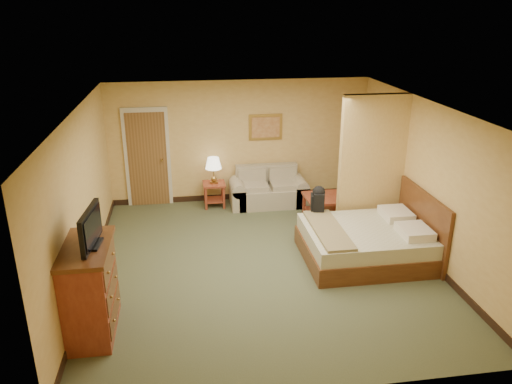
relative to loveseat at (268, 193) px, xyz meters
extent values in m
plane|color=#4B5235|center=(-0.55, -2.57, -0.27)|extent=(6.00, 6.00, 0.00)
plane|color=white|center=(-0.55, -2.57, 2.33)|extent=(6.00, 6.00, 0.00)
cube|color=#DAAE5D|center=(-0.55, 0.43, 1.03)|extent=(5.50, 0.02, 2.60)
cube|color=#DAAE5D|center=(-3.30, -2.57, 1.03)|extent=(0.02, 6.00, 2.60)
cube|color=#DAAE5D|center=(2.20, -2.57, 1.03)|extent=(0.02, 6.00, 2.60)
cube|color=#DAAE5D|center=(1.60, -1.65, 1.03)|extent=(1.20, 0.15, 2.60)
cube|color=beige|center=(-2.50, 0.40, 0.78)|extent=(0.94, 0.06, 2.10)
cube|color=brown|center=(-2.50, 0.38, 0.73)|extent=(0.80, 0.04, 2.00)
cylinder|color=#A37D3C|center=(-2.20, 0.33, 0.73)|extent=(0.04, 0.12, 0.04)
cube|color=black|center=(-0.55, 0.42, -0.21)|extent=(5.50, 0.02, 0.12)
cube|color=tan|center=(0.00, -0.05, -0.07)|extent=(1.34, 0.72, 0.40)
cube|color=tan|center=(0.00, 0.27, 0.34)|extent=(1.34, 0.17, 0.42)
cube|color=tan|center=(-0.67, -0.05, -0.04)|extent=(0.29, 0.72, 0.45)
cube|color=tan|center=(0.67, -0.05, -0.04)|extent=(0.29, 0.72, 0.45)
cube|color=maroon|center=(-1.15, 0.08, 0.23)|extent=(0.47, 0.47, 0.04)
cube|color=maroon|center=(-1.15, 0.08, -0.13)|extent=(0.39, 0.39, 0.03)
cube|color=maroon|center=(-1.34, -0.11, -0.03)|extent=(0.05, 0.05, 0.48)
cube|color=maroon|center=(-0.96, -0.11, -0.03)|extent=(0.05, 0.05, 0.48)
cube|color=maroon|center=(-1.34, 0.27, -0.03)|extent=(0.05, 0.05, 0.48)
cube|color=maroon|center=(-0.96, 0.27, -0.03)|extent=(0.05, 0.05, 0.48)
cylinder|color=#A37D3C|center=(-1.15, 0.08, 0.27)|extent=(0.17, 0.17, 0.04)
cylinder|color=#A37D3C|center=(-1.15, 0.08, 0.48)|extent=(0.02, 0.02, 0.28)
cone|color=white|center=(-1.15, 0.08, 0.69)|extent=(0.34, 0.34, 0.24)
cube|color=maroon|center=(0.96, -0.98, 0.20)|extent=(0.78, 0.78, 0.04)
cube|color=maroon|center=(0.96, -0.98, -0.10)|extent=(0.67, 0.67, 0.03)
cube|color=maroon|center=(0.63, -1.31, -0.04)|extent=(0.05, 0.05, 0.46)
cube|color=maroon|center=(1.29, -0.65, -0.04)|extent=(0.05, 0.05, 0.46)
cube|color=#B78E3F|center=(0.00, 0.41, 1.33)|extent=(0.71, 0.03, 0.56)
cube|color=#AA6034|center=(0.00, 0.39, 1.33)|extent=(0.60, 0.02, 0.44)
cube|color=maroon|center=(-3.02, -4.05, 0.33)|extent=(0.54, 1.09, 1.18)
cube|color=#512812|center=(-3.02, -4.05, 0.95)|extent=(0.61, 1.17, 0.06)
cube|color=black|center=(-2.92, -4.05, 0.99)|extent=(0.23, 0.36, 0.03)
cube|color=black|center=(-2.92, -4.05, 1.22)|extent=(0.14, 0.79, 0.47)
cube|color=#512812|center=(1.20, -2.67, -0.11)|extent=(2.08, 1.66, 0.31)
cube|color=beige|center=(1.20, -2.67, 0.17)|extent=(2.02, 1.60, 0.25)
cube|color=#512812|center=(2.16, -2.67, 0.30)|extent=(0.06, 1.77, 1.14)
cube|color=white|center=(1.85, -3.03, 0.36)|extent=(0.47, 0.57, 0.15)
cube|color=white|center=(1.85, -2.31, 0.36)|extent=(0.47, 0.57, 0.15)
cube|color=olive|center=(0.52, -2.67, 0.32)|extent=(0.47, 1.56, 0.05)
cube|color=black|center=(0.57, -1.87, 0.48)|extent=(0.24, 0.31, 0.38)
sphere|color=black|center=(0.57, -1.87, 0.67)|extent=(0.23, 0.23, 0.23)
camera|label=1|loc=(-1.75, -9.82, 3.77)|focal=35.00mm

